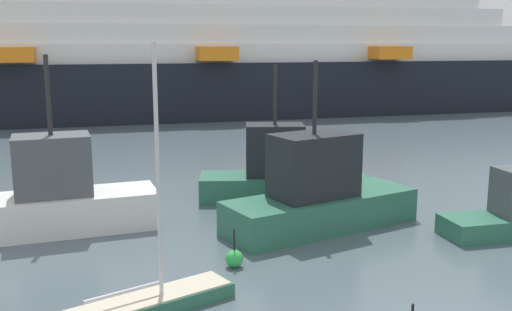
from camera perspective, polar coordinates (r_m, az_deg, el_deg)
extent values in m
cube|color=#2D6B51|center=(16.09, -10.31, -14.07)|extent=(4.78, 2.46, 0.41)
cube|color=beige|center=(16.00, -10.34, -13.34)|extent=(4.58, 2.32, 0.04)
cylinder|color=silver|center=(15.12, -9.49, -1.71)|extent=(0.11, 0.11, 6.55)
cylinder|color=silver|center=(15.61, -12.66, -12.74)|extent=(2.03, 0.71, 0.09)
cube|color=white|center=(23.18, -19.83, -5.37)|extent=(8.26, 2.45, 1.40)
cube|color=#4C5156|center=(22.75, -19.09, -0.90)|extent=(2.71, 1.82, 2.24)
cylinder|color=#262626|center=(22.40, -19.50, 5.52)|extent=(0.16, 0.16, 2.88)
cube|color=#2D6B51|center=(26.42, 2.61, -3.08)|extent=(7.69, 4.28, 1.11)
cube|color=#1E2328|center=(26.04, 1.83, 0.54)|extent=(2.91, 2.33, 2.29)
cylinder|color=#262626|center=(25.71, 1.86, 5.89)|extent=(0.15, 0.15, 2.58)
cube|color=#2D6B51|center=(22.56, 6.30, -5.39)|extent=(7.98, 4.06, 1.27)
cube|color=#1E2328|center=(21.89, 5.61, -0.96)|extent=(3.42, 2.51, 2.37)
cylinder|color=#262626|center=(21.51, 5.74, 5.62)|extent=(0.15, 0.15, 2.67)
sphere|color=green|center=(18.72, -2.11, -9.95)|extent=(0.56, 0.56, 0.56)
cylinder|color=black|center=(18.51, -2.13, -8.15)|extent=(0.06, 0.06, 0.68)
cube|color=black|center=(57.19, -13.25, 6.27)|extent=(93.92, 19.40, 5.13)
cube|color=white|center=(57.02, -13.40, 9.68)|extent=(86.37, 17.32, 1.68)
cube|color=white|center=(57.02, -13.48, 11.36)|extent=(81.19, 16.28, 1.68)
cube|color=white|center=(57.06, -13.55, 13.05)|extent=(76.01, 15.24, 1.68)
cube|color=orange|center=(50.59, -22.51, 9.02)|extent=(3.53, 2.83, 1.17)
cube|color=orange|center=(51.20, -3.84, 9.83)|extent=(3.53, 2.83, 1.17)
cube|color=orange|center=(56.71, 12.79, 9.70)|extent=(3.53, 2.83, 1.17)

